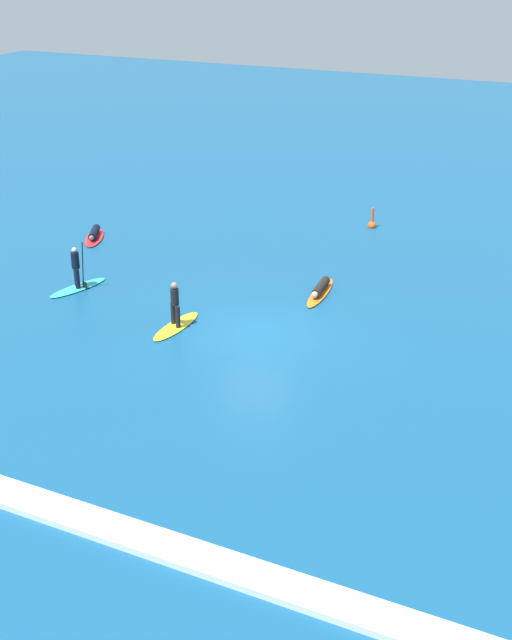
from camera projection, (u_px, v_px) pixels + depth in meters
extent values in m
plane|color=navy|center=(256.00, 333.00, 28.46)|extent=(120.00, 120.00, 0.00)
ellipsoid|color=red|center=(94.00, 237.00, 37.43)|extent=(1.86, 2.67, 0.10)
cylinder|color=black|center=(94.00, 232.00, 37.38)|extent=(0.93, 1.39, 0.35)
sphere|color=brown|center=(91.00, 238.00, 36.64)|extent=(0.30, 0.30, 0.23)
ellipsoid|color=#33C6CC|center=(78.00, 288.00, 32.05)|extent=(1.37, 2.74, 0.09)
cylinder|color=black|center=(77.00, 279.00, 31.74)|extent=(0.23, 0.23, 0.79)
cylinder|color=black|center=(76.00, 276.00, 31.99)|extent=(0.23, 0.23, 0.79)
cylinder|color=black|center=(75.00, 260.00, 31.56)|extent=(0.38, 0.38, 0.65)
sphere|color=beige|center=(74.00, 250.00, 31.38)|extent=(0.25, 0.25, 0.20)
cylinder|color=black|center=(83.00, 265.00, 31.58)|extent=(0.24, 0.11, 1.90)
cube|color=black|center=(85.00, 286.00, 31.96)|extent=(0.21, 0.11, 0.32)
ellipsoid|color=orange|center=(320.00, 293.00, 31.60)|extent=(0.87, 3.10, 0.09)
cylinder|color=black|center=(321.00, 287.00, 31.55)|extent=(0.48, 1.51, 0.35)
sphere|color=tan|center=(315.00, 295.00, 30.80)|extent=(0.28, 0.28, 0.25)
ellipsoid|color=yellow|center=(176.00, 326.00, 28.86)|extent=(0.83, 2.72, 0.08)
cylinder|color=black|center=(173.00, 313.00, 28.82)|extent=(0.18, 0.18, 0.80)
cylinder|color=black|center=(178.00, 317.00, 28.53)|extent=(0.18, 0.18, 0.80)
cylinder|color=black|center=(175.00, 297.00, 28.38)|extent=(0.30, 0.30, 0.60)
sphere|color=#A37556|center=(174.00, 286.00, 28.20)|extent=(0.25, 0.25, 0.24)
sphere|color=#E55119|center=(372.00, 225.00, 38.84)|extent=(0.41, 0.41, 0.41)
cylinder|color=#E55119|center=(372.00, 218.00, 38.67)|extent=(0.12, 0.12, 0.97)
cube|color=white|center=(60.00, 511.00, 19.44)|extent=(25.29, 0.90, 0.18)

